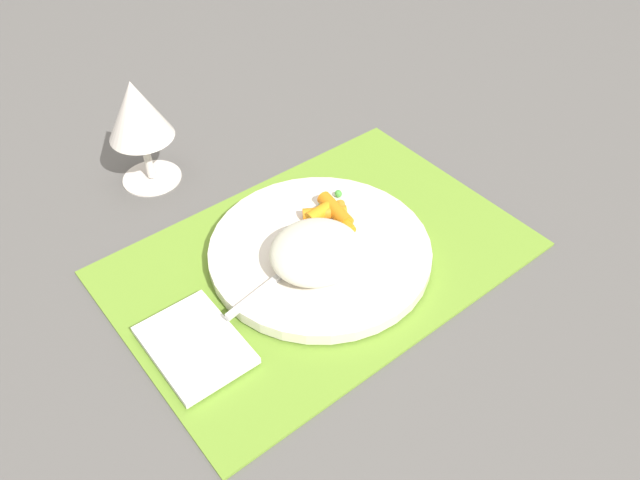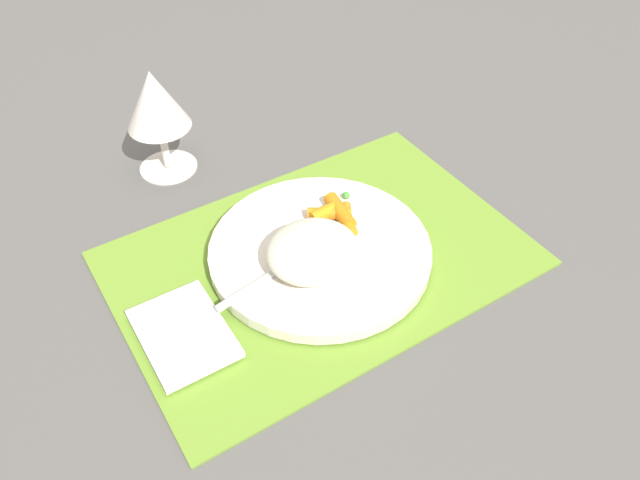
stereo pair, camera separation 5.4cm
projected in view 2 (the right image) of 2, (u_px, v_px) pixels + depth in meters
ground_plane at (320, 259)px, 0.71m from camera, size 2.40×2.40×0.00m
placemat at (320, 257)px, 0.71m from camera, size 0.45×0.30×0.01m
plate at (320, 251)px, 0.70m from camera, size 0.25×0.25×0.01m
rice_mound at (313, 251)px, 0.66m from camera, size 0.10×0.09×0.04m
carrot_portion at (336, 219)px, 0.72m from camera, size 0.07×0.08×0.02m
pea_scatter at (335, 226)px, 0.71m from camera, size 0.09×0.07×0.01m
fork at (306, 254)px, 0.68m from camera, size 0.19×0.04×0.01m
wine_glass at (155, 103)px, 0.76m from camera, size 0.08×0.08×0.14m
napkin at (184, 333)px, 0.62m from camera, size 0.08×0.11×0.01m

